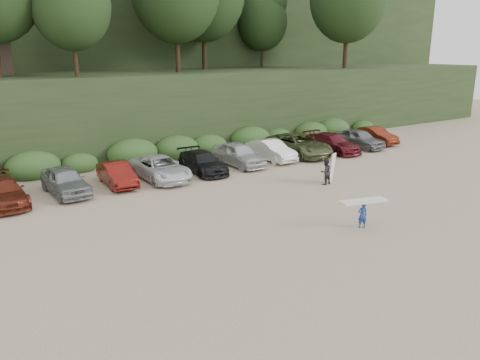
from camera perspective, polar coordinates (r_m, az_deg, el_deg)
ground at (r=22.49m, az=5.13°, el=-4.77°), size 120.00×120.00×0.00m
hillside_backdrop at (r=54.08m, az=-20.29°, el=18.39°), size 90.00×41.50×28.00m
parked_cars at (r=29.93m, az=-8.10°, el=1.87°), size 38.99×6.22×1.64m
child_surfer at (r=21.78m, az=14.75°, el=-3.44°), size 2.27×1.16×1.31m
adult_surfer at (r=28.35m, az=10.44°, el=1.04°), size 1.24×0.64×1.82m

